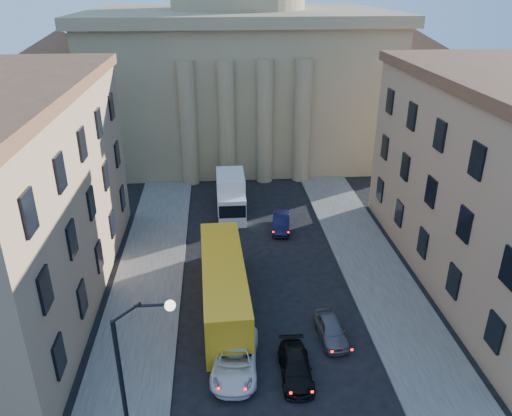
{
  "coord_description": "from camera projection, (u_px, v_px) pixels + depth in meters",
  "views": [
    {
      "loc": [
        -3.17,
        -8.44,
        20.29
      ],
      "look_at": [
        -0.93,
        18.46,
        7.87
      ],
      "focal_mm": 35.0,
      "sensor_mm": 36.0,
      "label": 1
    }
  ],
  "objects": [
    {
      "name": "building_left",
      "position": [
        2.0,
        200.0,
        31.9
      ],
      "size": [
        11.6,
        26.6,
        14.7
      ],
      "color": "#A38060",
      "rests_on": "ground"
    },
    {
      "name": "city_bus",
      "position": [
        224.0,
        284.0,
        33.13
      ],
      "size": [
        3.19,
        12.18,
        3.41
      ],
      "rotation": [
        0.0,
        0.0,
        0.03
      ],
      "color": "gold",
      "rests_on": "ground"
    },
    {
      "name": "car_right_mid",
      "position": [
        296.0,
        367.0,
        27.79
      ],
      "size": [
        1.78,
        4.24,
        1.22
      ],
      "primitive_type": "imported",
      "rotation": [
        0.0,
        0.0,
        -0.02
      ],
      "color": "black",
      "rests_on": "ground"
    },
    {
      "name": "street_lamp",
      "position": [
        133.0,
        373.0,
        20.87
      ],
      "size": [
        2.62,
        0.44,
        8.83
      ],
      "color": "black",
      "rests_on": "ground"
    },
    {
      "name": "car_left_mid",
      "position": [
        235.0,
        358.0,
        28.23
      ],
      "size": [
        3.09,
        5.7,
        1.52
      ],
      "primitive_type": "imported",
      "rotation": [
        0.0,
        0.0,
        -0.11
      ],
      "color": "silver",
      "rests_on": "ground"
    },
    {
      "name": "building_right",
      "position": [
        510.0,
        184.0,
        34.45
      ],
      "size": [
        11.6,
        26.6,
        14.7
      ],
      "color": "#A38060",
      "rests_on": "ground"
    },
    {
      "name": "box_truck",
      "position": [
        231.0,
        196.0,
        46.86
      ],
      "size": [
        2.61,
        6.52,
        3.58
      ],
      "rotation": [
        0.0,
        0.0,
        0.0
      ],
      "color": "silver",
      "rests_on": "ground"
    },
    {
      "name": "sidewalk_left",
      "position": [
        139.0,
        325.0,
        31.99
      ],
      "size": [
        5.0,
        60.0,
        0.15
      ],
      "primitive_type": "cube",
      "color": "#4E4C48",
      "rests_on": "ground"
    },
    {
      "name": "sidewalk_right",
      "position": [
        397.0,
        312.0,
        33.26
      ],
      "size": [
        5.0,
        60.0,
        0.15
      ],
      "primitive_type": "cube",
      "color": "#4E4C48",
      "rests_on": "ground"
    },
    {
      "name": "church",
      "position": [
        239.0,
        54.0,
        61.61
      ],
      "size": [
        68.02,
        28.76,
        36.6
      ],
      "color": "#907D58",
      "rests_on": "ground"
    },
    {
      "name": "car_right_distant",
      "position": [
        281.0,
        222.0,
        44.1
      ],
      "size": [
        2.02,
        4.35,
        1.38
      ],
      "primitive_type": "imported",
      "rotation": [
        0.0,
        0.0,
        -0.14
      ],
      "color": "black",
      "rests_on": "ground"
    },
    {
      "name": "car_right_far",
      "position": [
        331.0,
        330.0,
        30.7
      ],
      "size": [
        1.72,
        3.84,
        1.28
      ],
      "primitive_type": "imported",
      "rotation": [
        0.0,
        0.0,
        0.05
      ],
      "color": "#54555A",
      "rests_on": "ground"
    }
  ]
}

